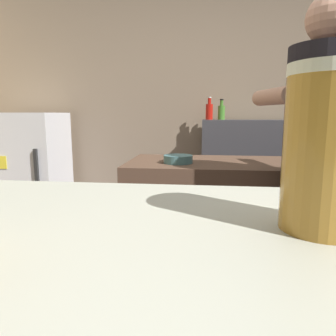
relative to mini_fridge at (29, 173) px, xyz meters
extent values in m
cube|color=gray|center=(2.00, 0.45, 0.75)|extent=(5.20, 0.10, 2.70)
cube|color=brown|center=(2.35, -1.05, -0.15)|extent=(2.10, 0.60, 0.90)
cube|color=#3F3E44|center=(2.24, 0.17, -0.03)|extent=(1.00, 0.36, 1.13)
cube|color=silver|center=(0.00, 0.00, 0.00)|extent=(0.69, 0.55, 1.20)
cube|color=#262626|center=(0.24, -0.29, 0.06)|extent=(0.03, 0.03, 0.43)
cube|color=yellow|center=(-0.10, -0.28, 0.14)|extent=(0.10, 0.01, 0.12)
cube|color=#312C3B|center=(2.30, -1.50, -0.15)|extent=(0.28, 0.20, 0.90)
cylinder|color=black|center=(2.30, -1.50, 0.59)|extent=(0.34, 0.34, 0.58)
sphere|color=tan|center=(2.30, -1.50, 0.99)|extent=(0.22, 0.22, 0.22)
cylinder|color=tan|center=(2.09, -1.38, 0.67)|extent=(0.16, 0.33, 0.08)
cylinder|color=slate|center=(1.62, -1.14, 0.32)|extent=(0.17, 0.17, 0.05)
cylinder|color=#BD8733|center=(1.88, -2.70, 0.55)|extent=(0.08, 0.08, 0.14)
cylinder|color=#EAE8CF|center=(1.88, -2.70, 0.63)|extent=(0.08, 0.08, 0.01)
cylinder|color=#47842E|center=(1.93, 0.24, 0.60)|extent=(0.07, 0.07, 0.14)
cylinder|color=#47842E|center=(1.93, 0.24, 0.70)|extent=(0.03, 0.03, 0.05)
cylinder|color=black|center=(1.93, 0.24, 0.73)|extent=(0.04, 0.04, 0.01)
cylinder|color=red|center=(1.81, 0.24, 0.61)|extent=(0.07, 0.07, 0.15)
cylinder|color=red|center=(1.81, 0.24, 0.71)|extent=(0.03, 0.03, 0.06)
cylinder|color=white|center=(1.81, 0.24, 0.75)|extent=(0.04, 0.04, 0.01)
camera|label=1|loc=(1.77, -2.99, 0.59)|focal=33.95mm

